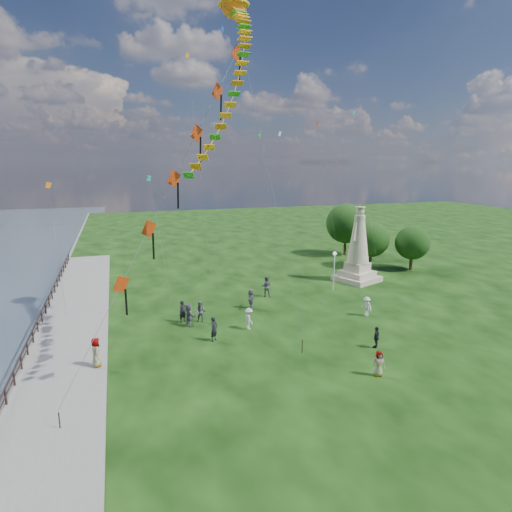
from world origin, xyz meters
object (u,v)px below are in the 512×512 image
object	(u,v)px
person_3	(376,337)
person_7	(266,286)
statue	(358,254)
person_10	(96,354)
person_2	(249,319)
person_8	(367,306)
person_4	(379,364)
person_6	(183,312)
person_11	(251,299)
lamppost	(334,263)
person_0	(214,329)
person_1	(201,312)
serpent_kite	(234,7)
person_5	(189,315)

from	to	relation	value
person_3	person_7	xyz separation A→B (m)	(-3.21, 12.81, 0.23)
statue	person_10	size ratio (longest dim) A/B	4.31
person_2	person_8	world-z (taller)	person_2
person_4	person_10	world-z (taller)	person_10
person_4	person_7	size ratio (longest dim) A/B	0.79
person_2	person_8	xyz separation A→B (m)	(9.82, -0.28, -0.02)
person_6	person_8	size ratio (longest dim) A/B	1.11
person_2	person_11	size ratio (longest dim) A/B	0.96
lamppost	person_0	size ratio (longest dim) A/B	2.20
statue	person_11	bearing A→B (deg)	178.53
lamppost	person_3	world-z (taller)	lamppost
person_0	person_1	size ratio (longest dim) A/B	1.02
person_0	person_8	world-z (taller)	person_0
statue	person_4	xyz separation A→B (m)	(-9.62, -18.19, -2.15)
person_8	lamppost	bearing A→B (deg)	158.53
person_3	lamppost	bearing A→B (deg)	-145.04
person_7	serpent_kite	distance (m)	22.28
person_0	serpent_kite	size ratio (longest dim) A/B	0.07
lamppost	person_3	distance (m)	13.22
person_6	person_11	xyz separation A→B (m)	(5.96, 1.46, -0.03)
person_7	person_11	bearing A→B (deg)	68.70
lamppost	person_8	size ratio (longest dim) A/B	2.42
person_7	person_10	size ratio (longest dim) A/B	1.08
statue	person_3	size ratio (longest dim) A/B	5.22
person_5	person_8	world-z (taller)	person_5
person_6	lamppost	bearing A→B (deg)	-9.98
serpent_kite	person_7	bearing A→B (deg)	49.44
person_6	person_7	xyz separation A→B (m)	(8.29, 4.16, 0.09)
statue	person_2	distance (m)	17.30
person_7	serpent_kite	xyz separation A→B (m)	(-4.17, -4.87, 21.34)
person_8	serpent_kite	distance (m)	23.91
person_1	person_5	bearing A→B (deg)	-130.29
person_0	statue	bearing A→B (deg)	-10.35
person_0	person_3	bearing A→B (deg)	-65.08
person_1	statue	bearing A→B (deg)	46.32
person_0	person_2	distance (m)	3.20
person_8	person_6	bearing A→B (deg)	-117.15
person_2	person_6	size ratio (longest dim) A/B	0.93
person_3	person_11	distance (m)	11.53
person_8	person_3	bearing A→B (deg)	-41.24
statue	lamppost	world-z (taller)	statue
person_1	person_10	world-z (taller)	person_10
person_1	person_6	bearing A→B (deg)	-172.52
person_5	person_8	bearing A→B (deg)	-112.35
person_6	person_8	world-z (taller)	person_6
person_4	person_11	world-z (taller)	person_11
person_11	statue	bearing A→B (deg)	134.83
lamppost	person_2	distance (m)	12.78
person_6	serpent_kite	size ratio (longest dim) A/B	0.07
person_3	person_10	world-z (taller)	person_10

